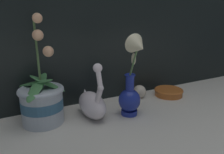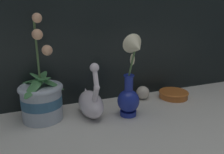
% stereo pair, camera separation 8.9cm
% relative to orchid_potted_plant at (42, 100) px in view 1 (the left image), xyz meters
% --- Properties ---
extents(ground_plane, '(2.80, 2.80, 0.00)m').
position_rel_orchid_potted_plant_xyz_m(ground_plane, '(0.31, -0.15, -0.09)').
color(ground_plane, beige).
extents(orchid_potted_plant, '(0.17, 0.21, 0.40)m').
position_rel_orchid_potted_plant_xyz_m(orchid_potted_plant, '(0.00, 0.00, 0.00)').
color(orchid_potted_plant, '#B2BCCC').
rests_on(orchid_potted_plant, ground_plane).
extents(swan_figurine, '(0.09, 0.20, 0.23)m').
position_rel_orchid_potted_plant_xyz_m(swan_figurine, '(0.18, -0.04, -0.03)').
color(swan_figurine, white).
rests_on(swan_figurine, ground_plane).
extents(blue_vase, '(0.09, 0.13, 0.33)m').
position_rel_orchid_potted_plant_xyz_m(blue_vase, '(0.32, -0.10, 0.04)').
color(blue_vase, navy).
rests_on(blue_vase, ground_plane).
extents(glass_sphere, '(0.06, 0.06, 0.06)m').
position_rel_orchid_potted_plant_xyz_m(glass_sphere, '(0.46, 0.04, -0.06)').
color(glass_sphere, beige).
rests_on(glass_sphere, ground_plane).
extents(amber_dish, '(0.14, 0.14, 0.03)m').
position_rel_orchid_potted_plant_xyz_m(amber_dish, '(0.61, 0.00, -0.07)').
color(amber_dish, '#C66628').
rests_on(amber_dish, ground_plane).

